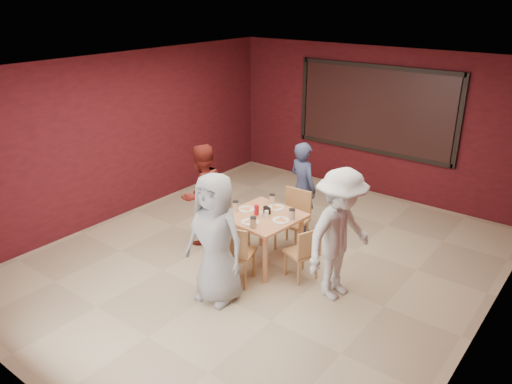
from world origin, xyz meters
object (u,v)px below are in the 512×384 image
Objects in this scene: dining_table at (263,221)px; chair_back at (294,216)px; chair_left at (231,220)px; diner_back at (303,188)px; diner_front at (216,239)px; diner_right at (340,235)px; chair_right at (304,251)px; chair_front at (235,251)px; diner_left at (202,195)px.

chair_back is at bearing 84.45° from dining_table.
diner_back is at bearing 64.60° from chair_left.
diner_front is 1.56m from diner_right.
diner_back is (-0.86, 1.27, 0.32)m from chair_right.
diner_right reaches higher than chair_front.
diner_left is (-1.16, -0.04, 0.13)m from dining_table.
dining_table is at bearing 114.05° from diner_back.
diner_left reaches higher than diner_back.
chair_back reaches higher than chair_right.
diner_right reaches higher than dining_table.
dining_table is 0.60× the size of diner_right.
chair_left is 0.51× the size of diner_left.
diner_left is at bearing 97.40° from diner_right.
diner_left is 2.43m from diner_right.
chair_right is (1.41, -0.11, -0.02)m from chair_left.
diner_front is at bearing 113.22° from diner_back.
chair_front is 1.09× the size of chair_left.
diner_front is 0.98× the size of diner_right.
diner_left reaches higher than chair_front.
diner_left is (-1.22, 0.66, 0.29)m from chair_front.
chair_front is at bearing 113.63° from diner_back.
chair_back is 1.46m from diner_left.
chair_back is 0.60× the size of diner_back.
diner_back is at bearing 95.97° from dining_table.
diner_front reaches higher than diner_left.
diner_left is at bearing 151.50° from chair_front.
chair_left is 1.41m from chair_right.
chair_left is 1.32m from diner_back.
diner_left reaches higher than chair_left.
chair_left is 0.54× the size of diner_back.
chair_back is 0.62m from diner_back.
diner_right is at bearing -33.30° from chair_back.
chair_front is (0.06, -0.70, -0.17)m from dining_table.
diner_front is 1.13× the size of diner_back.
diner_front is (-0.65, -1.06, 0.42)m from chair_right.
diner_front reaches higher than dining_table.
chair_left is 0.47× the size of diner_front.
diner_back is at bearing 142.93° from diner_left.
chair_front is 0.56× the size of diner_left.
chair_front is 0.58× the size of diner_back.
chair_left is 0.60m from diner_left.
diner_back is at bearing 95.55° from chair_front.
chair_right is at bearing 142.12° from diner_back.
chair_right is 0.52× the size of diner_back.
diner_right is at bearing 154.72° from diner_back.
dining_table is 1.11m from diner_front.
chair_front is at bearing -90.40° from chair_back.
chair_front is 0.54m from diner_front.
chair_front is 0.94m from chair_right.
diner_front is at bearing -86.88° from chair_front.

